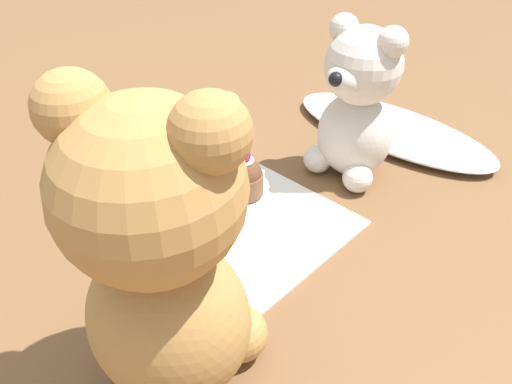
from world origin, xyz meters
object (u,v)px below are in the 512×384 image
Objects in this scene: teddy_bear_cream at (357,105)px; cupcake_near_tan_bear at (206,221)px; teddy_bear_tan at (163,258)px; cupcake_near_cream_bear at (245,177)px; juice_glass at (220,119)px.

teddy_bear_cream is 3.12× the size of cupcake_near_tan_bear.
teddy_bear_tan is (0.08, -0.38, 0.04)m from teddy_bear_cream.
teddy_bear_tan reaches higher than cupcake_near_tan_bear.
cupcake_near_cream_bear is 0.16m from juice_glass.
teddy_bear_cream reaches higher than cupcake_near_tan_bear.
cupcake_near_cream_bear is at bearing 107.98° from cupcake_near_tan_bear.
cupcake_near_tan_bear is at bearing -72.02° from cupcake_near_cream_bear.
cupcake_near_tan_bear is 0.25m from juice_glass.
juice_glass is at bearing 148.71° from cupcake_near_cream_bear.
teddy_bear_cream is 0.76× the size of teddy_bear_tan.
teddy_bear_tan is 4.28× the size of cupcake_near_cream_bear.
teddy_bear_tan is 0.30m from cupcake_near_cream_bear.
teddy_bear_cream is 0.18m from cupcake_near_cream_bear.
teddy_bear_tan reaches higher than juice_glass.
cupcake_near_tan_bear is at bearing -74.02° from teddy_bear_tan.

